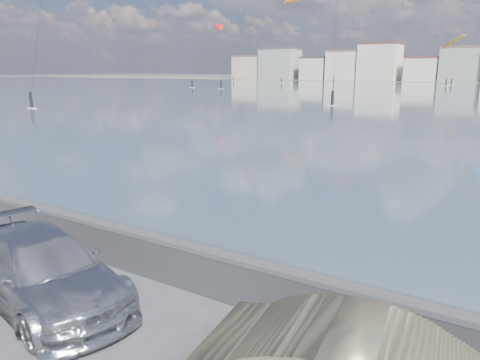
# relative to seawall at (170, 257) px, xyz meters

# --- Properties ---
(ground) EXTENTS (700.00, 700.00, 0.00)m
(ground) POSITION_rel_seawall_xyz_m (0.00, -2.70, -0.58)
(ground) COLOR #333335
(ground) RESTS_ON ground
(seawall) EXTENTS (400.00, 0.36, 1.08)m
(seawall) POSITION_rel_seawall_xyz_m (0.00, 0.00, 0.00)
(seawall) COLOR #28282B
(seawall) RESTS_ON ground
(car_silver) EXTENTS (5.22, 2.97, 1.43)m
(car_silver) POSITION_rel_seawall_xyz_m (-1.49, -2.12, 0.13)
(car_silver) COLOR #A4A7AB
(car_silver) RESTS_ON ground
(kitesurfer_2) EXTENTS (9.10, 19.49, 15.07)m
(kitesurfer_2) POSITION_rel_seawall_xyz_m (-19.18, 146.98, 11.69)
(kitesurfer_2) COLOR #BF8C19
(kitesurfer_2) RESTS_ON ground
(kitesurfer_7) EXTENTS (7.17, 17.99, 17.43)m
(kitesurfer_7) POSITION_rel_seawall_xyz_m (-70.36, 99.94, 14.85)
(kitesurfer_7) COLOR red
(kitesurfer_7) RESTS_ON ground
(kitesurfer_15) EXTENTS (7.99, 18.00, 30.16)m
(kitesurfer_15) POSITION_rel_seawall_xyz_m (-71.06, 146.57, 27.01)
(kitesurfer_15) COLOR orange
(kitesurfer_15) RESTS_ON ground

